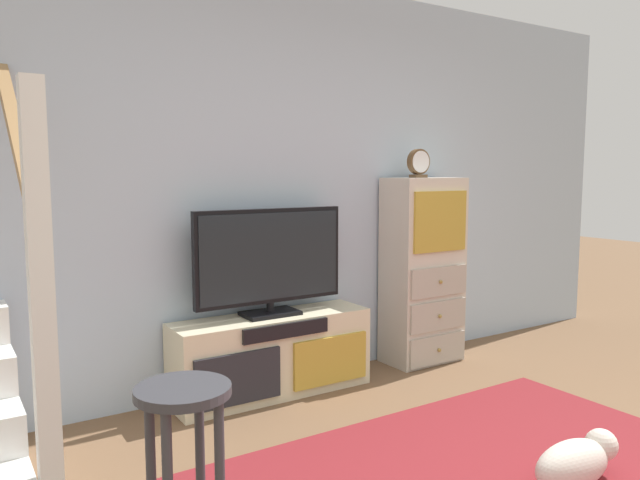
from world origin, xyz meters
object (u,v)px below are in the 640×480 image
side_cabinet (423,271)px  desk_clock (419,163)px  television (270,259)px  media_console (273,355)px  dog (576,462)px  bar_stool_near (184,434)px

side_cabinet → desk_clock: 0.80m
side_cabinet → television: bearing=179.4°
media_console → dog: media_console is taller
media_console → desk_clock: desk_clock is taller
television → dog: size_ratio=1.88×
television → dog: bearing=-71.1°
side_cabinet → media_console: bearing=-179.6°
television → desk_clock: (1.21, -0.03, 0.61)m
television → side_cabinet: bearing=-0.6°
media_console → bar_stool_near: bearing=-128.4°
bar_stool_near → dog: bar_stool_near is taller
bar_stool_near → dog: size_ratio=1.27×
side_cabinet → desk_clock: (-0.08, -0.01, 0.80)m
television → dog: 2.05m
media_console → desk_clock: 1.73m
bar_stool_near → media_console: bearing=51.6°
dog → desk_clock: bearing=71.4°
media_console → television: size_ratio=1.28×
media_console → side_cabinet: 1.36m
desk_clock → dog: 2.32m
television → bar_stool_near: bearing=-127.9°
media_console → dog: size_ratio=2.41×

